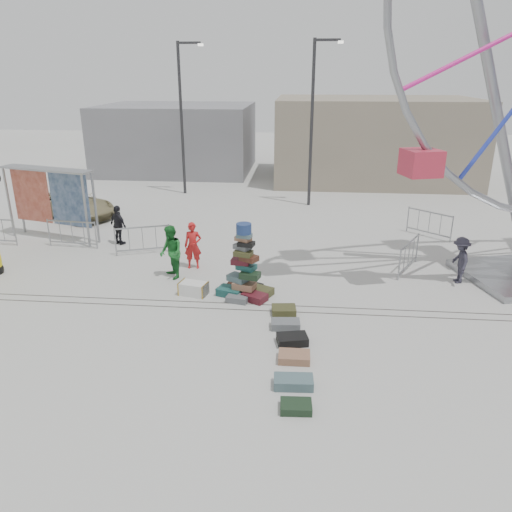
# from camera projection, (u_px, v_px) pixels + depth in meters

# --- Properties ---
(ground) EXTENTS (90.00, 90.00, 0.00)m
(ground) POSITION_uv_depth(u_px,v_px,m) (205.00, 318.00, 14.10)
(ground) COLOR #9E9E99
(ground) RESTS_ON ground
(track_line_near) EXTENTS (40.00, 0.04, 0.01)m
(track_line_near) POSITION_uv_depth(u_px,v_px,m) (209.00, 308.00, 14.66)
(track_line_near) COLOR #47443F
(track_line_near) RESTS_ON ground
(track_line_far) EXTENTS (40.00, 0.04, 0.01)m
(track_line_far) POSITION_uv_depth(u_px,v_px,m) (211.00, 302.00, 15.03)
(track_line_far) COLOR #47443F
(track_line_far) RESTS_ON ground
(building_right) EXTENTS (12.00, 8.00, 5.00)m
(building_right) POSITION_uv_depth(u_px,v_px,m) (373.00, 139.00, 31.28)
(building_right) COLOR gray
(building_right) RESTS_ON ground
(building_left) EXTENTS (10.00, 8.00, 4.40)m
(building_left) POSITION_uv_depth(u_px,v_px,m) (178.00, 138.00, 34.37)
(building_left) COLOR gray
(building_left) RESTS_ON ground
(lamp_post_right) EXTENTS (1.41, 0.25, 8.00)m
(lamp_post_right) POSITION_uv_depth(u_px,v_px,m) (314.00, 116.00, 24.39)
(lamp_post_right) COLOR #2D2D30
(lamp_post_right) RESTS_ON ground
(lamp_post_left) EXTENTS (1.41, 0.25, 8.00)m
(lamp_post_left) POSITION_uv_depth(u_px,v_px,m) (183.00, 112.00, 26.86)
(lamp_post_left) COLOR #2D2D30
(lamp_post_left) RESTS_ON ground
(suitcase_tower) EXTENTS (1.83, 1.51, 2.34)m
(suitcase_tower) POSITION_uv_depth(u_px,v_px,m) (245.00, 276.00, 15.29)
(suitcase_tower) COLOR #1C5552
(suitcase_tower) RESTS_ON ground
(banner_scaffold) EXTENTS (4.11, 1.76, 2.95)m
(banner_scaffold) POSITION_uv_depth(u_px,v_px,m) (49.00, 186.00, 19.92)
(banner_scaffold) COLOR gray
(banner_scaffold) RESTS_ON ground
(steamer_trunk) EXTENTS (0.94, 0.68, 0.40)m
(steamer_trunk) POSITION_uv_depth(u_px,v_px,m) (193.00, 289.00, 15.51)
(steamer_trunk) COLOR silver
(steamer_trunk) RESTS_ON ground
(row_case_0) EXTENTS (0.74, 0.60, 0.21)m
(row_case_0) POSITION_uv_depth(u_px,v_px,m) (284.00, 310.00, 14.33)
(row_case_0) COLOR #444422
(row_case_0) RESTS_ON ground
(row_case_1) EXTENTS (0.81, 0.52, 0.21)m
(row_case_1) POSITION_uv_depth(u_px,v_px,m) (286.00, 324.00, 13.53)
(row_case_1) COLOR slate
(row_case_1) RESTS_ON ground
(row_case_2) EXTENTS (0.86, 0.67, 0.23)m
(row_case_2) POSITION_uv_depth(u_px,v_px,m) (292.00, 339.00, 12.75)
(row_case_2) COLOR black
(row_case_2) RESTS_ON ground
(row_case_3) EXTENTS (0.76, 0.53, 0.20)m
(row_case_3) POSITION_uv_depth(u_px,v_px,m) (294.00, 357.00, 12.00)
(row_case_3) COLOR #9C6B4F
(row_case_3) RESTS_ON ground
(row_case_4) EXTENTS (0.90, 0.52, 0.23)m
(row_case_4) POSITION_uv_depth(u_px,v_px,m) (293.00, 382.00, 11.01)
(row_case_4) COLOR slate
(row_case_4) RESTS_ON ground
(row_case_5) EXTENTS (0.67, 0.49, 0.17)m
(row_case_5) POSITION_uv_depth(u_px,v_px,m) (296.00, 407.00, 10.25)
(row_case_5) COLOR #1C331E
(row_case_5) RESTS_ON ground
(barricade_dummy_b) EXTENTS (2.00, 0.27, 1.10)m
(barricade_dummy_b) POSITION_uv_depth(u_px,v_px,m) (72.00, 234.00, 19.56)
(barricade_dummy_b) COLOR gray
(barricade_dummy_b) RESTS_ON ground
(barricade_dummy_c) EXTENTS (1.91, 0.78, 1.10)m
(barricade_dummy_c) POSITION_uv_depth(u_px,v_px,m) (143.00, 240.00, 18.86)
(barricade_dummy_c) COLOR gray
(barricade_dummy_c) RESTS_ON ground
(barricade_wheel_front) EXTENTS (1.02, 1.81, 1.10)m
(barricade_wheel_front) POSITION_uv_depth(u_px,v_px,m) (409.00, 256.00, 17.24)
(barricade_wheel_front) COLOR gray
(barricade_wheel_front) RESTS_ON ground
(barricade_wheel_back) EXTENTS (1.56, 1.41, 1.10)m
(barricade_wheel_back) POSITION_uv_depth(u_px,v_px,m) (429.00, 224.00, 20.84)
(barricade_wheel_back) COLOR gray
(barricade_wheel_back) RESTS_ON ground
(pedestrian_red) EXTENTS (0.64, 0.46, 1.66)m
(pedestrian_red) POSITION_uv_depth(u_px,v_px,m) (193.00, 246.00, 17.41)
(pedestrian_red) COLOR red
(pedestrian_red) RESTS_ON ground
(pedestrian_green) EXTENTS (1.05, 1.11, 1.81)m
(pedestrian_green) POSITION_uv_depth(u_px,v_px,m) (171.00, 252.00, 16.53)
(pedestrian_green) COLOR #1A6B27
(pedestrian_green) RESTS_ON ground
(pedestrian_black) EXTENTS (0.99, 0.86, 1.60)m
(pedestrian_black) POSITION_uv_depth(u_px,v_px,m) (118.00, 225.00, 19.81)
(pedestrian_black) COLOR black
(pedestrian_black) RESTS_ON ground
(pedestrian_grey) EXTENTS (0.61, 1.02, 1.55)m
(pedestrian_grey) POSITION_uv_depth(u_px,v_px,m) (460.00, 260.00, 16.23)
(pedestrian_grey) COLOR #272532
(pedestrian_grey) RESTS_ON ground
(parked_suv) EXTENTS (4.87, 3.97, 1.23)m
(parked_suv) POSITION_uv_depth(u_px,v_px,m) (74.00, 204.00, 23.63)
(parked_suv) COLOR #8E855B
(parked_suv) RESTS_ON ground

